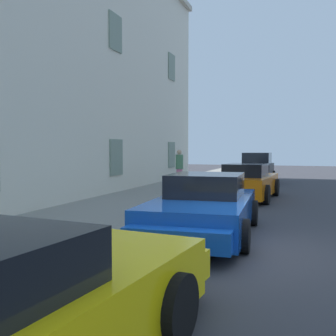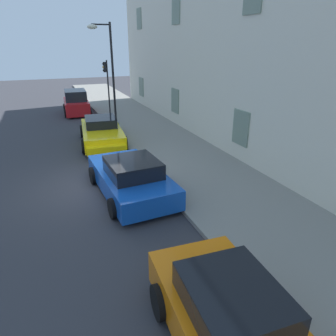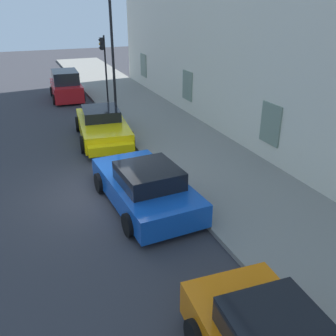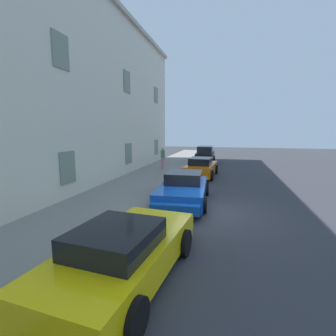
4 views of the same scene
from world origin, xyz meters
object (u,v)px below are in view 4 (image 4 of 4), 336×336
(sportscar_white_middle, at_px, (202,168))
(pedestrian_admiring, at_px, (163,158))
(sportscar_yellow_flank, at_px, (183,190))
(sportscar_red_lead, at_px, (128,249))
(hatchback_distant, at_px, (205,155))

(sportscar_white_middle, bearing_deg, pedestrian_admiring, 61.02)
(sportscar_yellow_flank, relative_size, sportscar_white_middle, 1.00)
(sportscar_yellow_flank, bearing_deg, pedestrian_admiring, 20.62)
(sportscar_red_lead, bearing_deg, hatchback_distant, 0.67)
(sportscar_yellow_flank, bearing_deg, sportscar_red_lead, 178.52)
(sportscar_red_lead, height_order, pedestrian_admiring, pedestrian_admiring)
(sportscar_yellow_flank, height_order, pedestrian_admiring, pedestrian_admiring)
(sportscar_red_lead, height_order, sportscar_white_middle, sportscar_white_middle)
(sportscar_white_middle, bearing_deg, hatchback_distant, 3.62)
(sportscar_red_lead, relative_size, pedestrian_admiring, 2.95)
(sportscar_white_middle, distance_m, hatchback_distant, 7.17)
(sportscar_red_lead, xyz_separation_m, sportscar_yellow_flank, (5.96, -0.15, -0.01))
(sportscar_yellow_flank, distance_m, sportscar_white_middle, 7.11)
(sportscar_red_lead, relative_size, hatchback_distant, 1.33)
(sportscar_red_lead, height_order, sportscar_yellow_flank, sportscar_yellow_flank)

